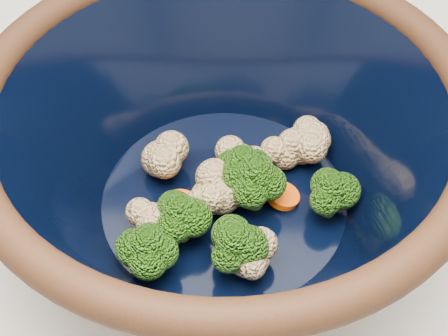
{
  "coord_description": "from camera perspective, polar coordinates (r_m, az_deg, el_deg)",
  "views": [
    {
      "loc": [
        0.03,
        -0.36,
        1.33
      ],
      "look_at": [
        -0.02,
        -0.05,
        0.97
      ],
      "focal_mm": 50.0,
      "sensor_mm": 36.0,
      "label": 1
    }
  ],
  "objects": [
    {
      "name": "mixing_bowl",
      "position": [
        0.47,
        0.0,
        1.22
      ],
      "size": [
        0.42,
        0.42,
        0.16
      ],
      "rotation": [
        0.0,
        0.0,
        0.26
      ],
      "color": "black",
      "rests_on": "counter"
    },
    {
      "name": "vegetable_pile",
      "position": [
        0.48,
        0.68,
        -2.38
      ],
      "size": [
        0.17,
        0.17,
        0.06
      ],
      "color": "#608442",
      "rests_on": "mixing_bowl"
    }
  ]
}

